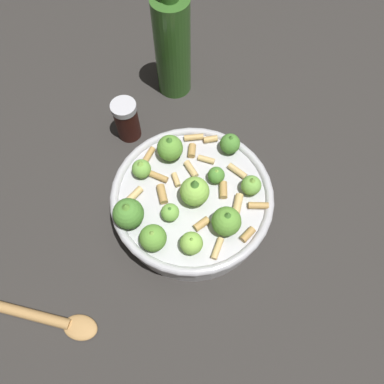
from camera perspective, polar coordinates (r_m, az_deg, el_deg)
ground_plane at (r=0.62m, az=-0.00°, el=-2.98°), size 2.40×2.40×0.00m
cooking_pan at (r=0.58m, az=-0.14°, el=-1.38°), size 0.26×0.26×0.12m
pepper_shaker at (r=0.68m, az=-9.98°, el=11.40°), size 0.05×0.05×0.08m
olive_oil_bottle at (r=0.71m, az=-3.13°, el=22.21°), size 0.07×0.07×0.25m
wooden_spoon at (r=0.61m, az=-23.79°, el=-17.50°), size 0.17×0.19×0.02m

